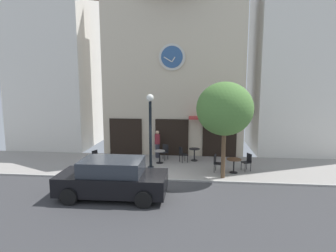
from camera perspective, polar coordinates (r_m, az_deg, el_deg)
ground_plane at (r=12.89m, az=-2.82°, el=-12.01°), size 24.19×10.92×0.13m
clock_building at (r=18.90m, az=1.22°, el=14.31°), size 8.85×4.14×12.34m
neighbor_building_left at (r=22.15m, az=-21.86°, el=12.21°), size 5.34×4.53×12.26m
neighbor_building_right at (r=21.16m, az=26.09°, el=15.19°), size 6.50×4.84×14.49m
street_lamp at (r=14.01m, az=-3.57°, el=-1.62°), size 0.36×0.36×4.00m
street_tree at (r=13.44m, az=11.37°, el=3.37°), size 2.65×2.38×4.60m
cafe_table_center_left at (r=15.34m, az=-12.35°, el=-6.77°), size 0.65×0.65×0.73m
cafe_table_rightmost at (r=16.17m, az=-1.70°, el=-5.82°), size 0.63×0.63×0.72m
cafe_table_leftmost at (r=16.72m, az=5.34°, el=-5.37°), size 0.63×0.63×0.72m
cafe_table_center at (r=14.83m, az=13.15°, el=-7.24°), size 0.74×0.74×0.72m
cafe_chair_facing_street at (r=15.37m, az=15.74°, el=-6.75°), size 0.53×0.53×0.90m
cafe_chair_corner at (r=16.31m, az=2.91°, el=-5.53°), size 0.55×0.55×0.90m
cafe_chair_facing_wall at (r=14.80m, az=9.81°, el=-7.14°), size 0.50×0.50×0.90m
cafe_chair_outer at (r=15.95m, az=-14.31°, el=-6.12°), size 0.54×0.54×0.90m
cafe_chair_near_tree at (r=16.90m, az=-0.68°, el=-5.02°), size 0.53×0.53×0.90m
cafe_chair_by_entrance at (r=14.58m, az=-11.51°, el=-7.43°), size 0.57×0.57×0.90m
pedestrian_maroon at (r=17.30m, az=-2.15°, el=-3.57°), size 0.43×0.43×1.67m
parked_car_black at (r=11.66m, az=-11.15°, el=-10.35°), size 4.32×2.06×1.55m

